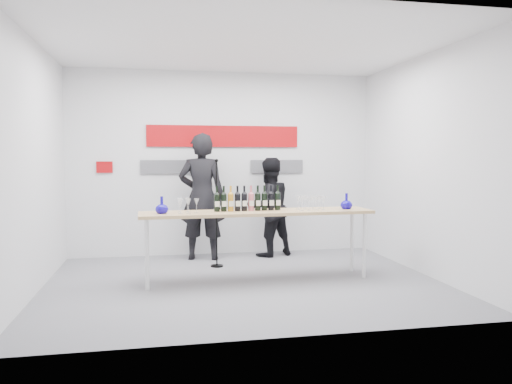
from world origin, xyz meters
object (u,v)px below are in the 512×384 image
(presenter_right, at_px, (269,207))
(mic_stand, at_px, (217,234))
(presenter_left, at_px, (202,197))
(tasting_table, at_px, (257,216))

(presenter_right, xyz_separation_m, mic_stand, (-0.93, -0.65, -0.32))
(mic_stand, bearing_deg, presenter_left, 88.44)
(tasting_table, relative_size, presenter_left, 1.54)
(tasting_table, distance_m, mic_stand, 1.05)
(presenter_left, relative_size, mic_stand, 1.25)
(tasting_table, height_order, presenter_left, presenter_left)
(presenter_left, height_order, mic_stand, presenter_left)
(mic_stand, bearing_deg, tasting_table, -81.28)
(presenter_left, distance_m, mic_stand, 0.79)
(tasting_table, distance_m, presenter_left, 1.59)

